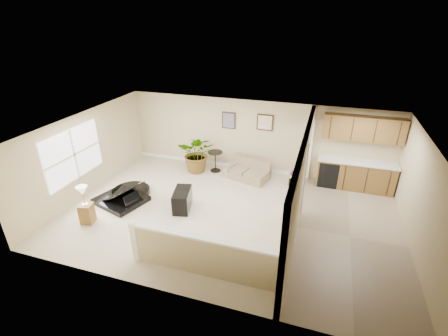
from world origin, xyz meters
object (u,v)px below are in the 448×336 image
(palm_plant, at_px, (198,154))
(small_plant, at_px, (293,180))
(piano, at_px, (120,184))
(loveseat, at_px, (248,169))
(accent_table, at_px, (215,159))
(piano_bench, at_px, (182,200))
(lamp_stand, at_px, (86,207))

(palm_plant, xyz_separation_m, small_plant, (3.32, -0.07, -0.45))
(piano, xyz_separation_m, palm_plant, (1.43, 2.50, 0.14))
(loveseat, distance_m, accent_table, 1.22)
(piano, bearing_deg, loveseat, 55.14)
(small_plant, bearing_deg, piano_bench, -140.64)
(piano, height_order, loveseat, piano)
(piano, relative_size, small_plant, 3.48)
(piano_bench, height_order, small_plant, piano_bench)
(small_plant, relative_size, lamp_stand, 0.48)
(lamp_stand, bearing_deg, piano_bench, 33.18)
(palm_plant, xyz_separation_m, lamp_stand, (-1.64, -3.78, -0.21))
(small_plant, distance_m, lamp_stand, 6.20)
(piano_bench, bearing_deg, piano, -176.60)
(accent_table, distance_m, small_plant, 2.76)
(palm_plant, relative_size, small_plant, 2.60)
(accent_table, height_order, palm_plant, palm_plant)
(palm_plant, height_order, small_plant, palm_plant)
(piano, bearing_deg, piano_bench, 20.19)
(piano, relative_size, accent_table, 2.48)
(piano_bench, relative_size, lamp_stand, 0.79)
(palm_plant, bearing_deg, accent_table, 17.68)
(piano, xyz_separation_m, piano_bench, (1.92, 0.11, -0.24))
(accent_table, relative_size, palm_plant, 0.54)
(loveseat, xyz_separation_m, small_plant, (1.53, -0.11, -0.08))
(piano_bench, bearing_deg, loveseat, 61.88)
(piano_bench, bearing_deg, small_plant, 39.36)
(accent_table, xyz_separation_m, lamp_stand, (-2.22, -3.96, -0.01))
(piano_bench, height_order, accent_table, accent_table)
(lamp_stand, bearing_deg, accent_table, 60.71)
(lamp_stand, bearing_deg, loveseat, 48.13)
(accent_table, bearing_deg, piano_bench, -92.20)
(loveseat, xyz_separation_m, lamp_stand, (-3.42, -3.82, 0.15))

